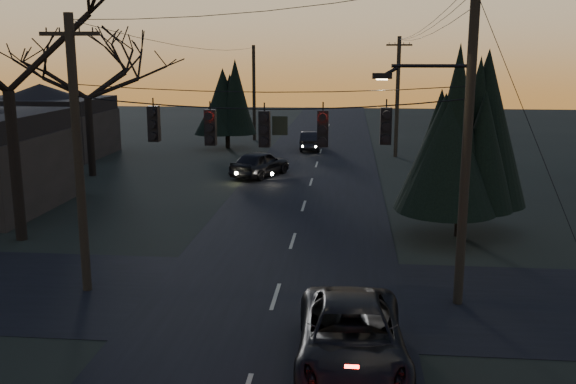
# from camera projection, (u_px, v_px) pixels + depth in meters

# --- Properties ---
(main_road) EXTENTS (8.00, 120.00, 0.02)m
(main_road) POSITION_uv_depth(u_px,v_px,m) (301.00, 216.00, 29.46)
(main_road) COLOR black
(main_road) RESTS_ON ground
(cross_road) EXTENTS (60.00, 7.00, 0.02)m
(cross_road) POSITION_uv_depth(u_px,v_px,m) (275.00, 297.00, 19.74)
(cross_road) COLOR black
(cross_road) RESTS_ON ground
(utility_pole_right) EXTENTS (5.00, 0.30, 10.00)m
(utility_pole_right) POSITION_uv_depth(u_px,v_px,m) (457.00, 303.00, 19.22)
(utility_pole_right) COLOR black
(utility_pole_right) RESTS_ON ground
(utility_pole_left) EXTENTS (1.80, 0.30, 8.50)m
(utility_pole_left) POSITION_uv_depth(u_px,v_px,m) (88.00, 290.00, 20.30)
(utility_pole_left) COLOR black
(utility_pole_left) RESTS_ON ground
(utility_pole_far_r) EXTENTS (1.80, 0.30, 8.50)m
(utility_pole_far_r) POSITION_uv_depth(u_px,v_px,m) (395.00, 157.00, 46.46)
(utility_pole_far_r) COLOR black
(utility_pole_far_r) RESTS_ON ground
(utility_pole_far_l) EXTENTS (0.30, 0.30, 8.00)m
(utility_pole_far_l) POSITION_uv_depth(u_px,v_px,m) (255.00, 140.00, 55.32)
(utility_pole_far_l) COLOR black
(utility_pole_far_l) RESTS_ON ground
(span_signal_assembly) EXTENTS (11.50, 0.44, 1.58)m
(span_signal_assembly) POSITION_uv_depth(u_px,v_px,m) (267.00, 127.00, 18.65)
(span_signal_assembly) COLOR black
(span_signal_assembly) RESTS_ON ground
(bare_tree_left) EXTENTS (10.40, 10.40, 11.85)m
(bare_tree_left) POSITION_uv_depth(u_px,v_px,m) (3.00, 28.00, 24.06)
(bare_tree_left) COLOR black
(bare_tree_left) RESTS_ON ground
(evergreen_right) EXTENTS (4.05, 4.05, 8.00)m
(evergreen_right) POSITION_uv_depth(u_px,v_px,m) (465.00, 124.00, 25.35)
(evergreen_right) COLOR black
(evergreen_right) RESTS_ON ground
(bare_tree_dist) EXTENTS (7.26, 7.26, 9.41)m
(bare_tree_dist) POSITION_uv_depth(u_px,v_px,m) (86.00, 66.00, 37.91)
(bare_tree_dist) COLOR black
(bare_tree_dist) RESTS_ON ground
(evergreen_dist) EXTENTS (3.95, 3.95, 6.19)m
(evergreen_dist) POSITION_uv_depth(u_px,v_px,m) (227.00, 101.00, 49.87)
(evergreen_dist) COLOR black
(evergreen_dist) RESTS_ON ground
(house_left_far) EXTENTS (9.00, 7.00, 5.20)m
(house_left_far) POSITION_uv_depth(u_px,v_px,m) (42.00, 120.00, 46.36)
(house_left_far) COLOR black
(house_left_far) RESTS_ON ground
(suv_near) EXTENTS (2.72, 5.59, 1.53)m
(suv_near) POSITION_uv_depth(u_px,v_px,m) (351.00, 338.00, 15.13)
(suv_near) COLOR black
(suv_near) RESTS_ON ground
(sedan_oncoming_a) EXTENTS (3.56, 5.00, 1.58)m
(sedan_oncoming_a) POSITION_uv_depth(u_px,v_px,m) (260.00, 164.00, 38.78)
(sedan_oncoming_a) COLOR black
(sedan_oncoming_a) RESTS_ON ground
(sedan_oncoming_b) EXTENTS (1.55, 4.31, 1.41)m
(sedan_oncoming_b) POSITION_uv_depth(u_px,v_px,m) (311.00, 141.00, 49.53)
(sedan_oncoming_b) COLOR black
(sedan_oncoming_b) RESTS_ON ground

